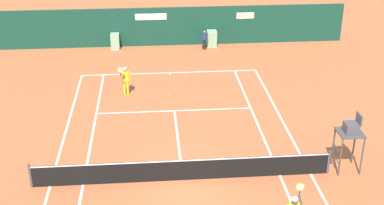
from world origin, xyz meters
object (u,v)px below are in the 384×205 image
tennis_ball_by_sideline (169,94)px  tennis_ball_mid_court (210,96)px  player_on_baseline (125,79)px  umpire_chair (350,132)px  ball_kid_right_post (204,39)px

tennis_ball_by_sideline → tennis_ball_mid_court: size_ratio=1.00×
tennis_ball_by_sideline → player_on_baseline: bearing=174.3°
umpire_chair → tennis_ball_by_sideline: (-7.03, 8.16, -1.71)m
umpire_chair → player_on_baseline: (-9.40, 8.39, -0.78)m
tennis_ball_by_sideline → tennis_ball_mid_court: (2.24, -0.38, 0.00)m
umpire_chair → tennis_ball_mid_court: size_ratio=37.64×
player_on_baseline → tennis_ball_by_sideline: size_ratio=26.97×
tennis_ball_mid_court → tennis_ball_by_sideline: bearing=170.4°
ball_kid_right_post → tennis_ball_mid_court: (-0.50, -7.76, -0.74)m
player_on_baseline → ball_kid_right_post: bearing=-124.6°
ball_kid_right_post → tennis_ball_by_sideline: size_ratio=19.66×
tennis_ball_by_sideline → tennis_ball_mid_court: bearing=-9.6°
ball_kid_right_post → tennis_ball_mid_court: ball_kid_right_post is taller
tennis_ball_mid_court → player_on_baseline: bearing=172.4°
player_on_baseline → tennis_ball_by_sideline: bearing=175.2°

